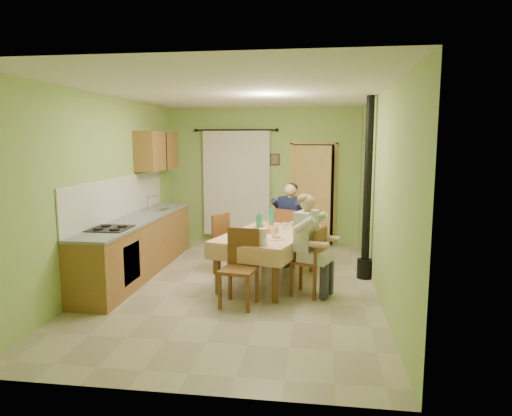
# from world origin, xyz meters

# --- Properties ---
(floor) EXTENTS (4.00, 6.00, 0.01)m
(floor) POSITION_xyz_m (0.00, 0.00, 0.00)
(floor) COLOR tan
(floor) RESTS_ON ground
(room_shell) EXTENTS (4.04, 6.04, 2.82)m
(room_shell) POSITION_xyz_m (0.00, 0.00, 1.82)
(room_shell) COLOR #9DC062
(room_shell) RESTS_ON ground
(kitchen_run) EXTENTS (0.64, 3.64, 1.56)m
(kitchen_run) POSITION_xyz_m (-1.71, 0.40, 0.48)
(kitchen_run) COLOR brown
(kitchen_run) RESTS_ON ground
(upper_cabinets) EXTENTS (0.35, 1.40, 0.70)m
(upper_cabinets) POSITION_xyz_m (-1.82, 1.70, 1.95)
(upper_cabinets) COLOR brown
(upper_cabinets) RESTS_ON room_shell
(curtain) EXTENTS (1.70, 0.07, 2.22)m
(curtain) POSITION_xyz_m (-0.55, 2.90, 1.26)
(curtain) COLOR black
(curtain) RESTS_ON ground
(doorway) EXTENTS (0.96, 0.36, 2.15)m
(doorway) POSITION_xyz_m (1.04, 2.90, 1.05)
(doorway) COLOR black
(doorway) RESTS_ON ground
(dining_table) EXTENTS (1.62, 2.13, 0.76)m
(dining_table) POSITION_xyz_m (0.43, 0.21, 0.38)
(dining_table) COLOR tan
(dining_table) RESTS_ON ground
(tableware) EXTENTS (0.67, 1.65, 0.33)m
(tableware) POSITION_xyz_m (0.41, 0.10, 0.83)
(tableware) COLOR white
(tableware) RESTS_ON dining_table
(chair_far) EXTENTS (0.58, 0.58, 0.99)m
(chair_far) POSITION_xyz_m (0.67, 1.21, 0.29)
(chair_far) COLOR brown
(chair_far) RESTS_ON ground
(chair_near) EXTENTS (0.50, 0.50, 1.00)m
(chair_near) POSITION_xyz_m (0.16, -0.86, 0.29)
(chair_near) COLOR brown
(chair_near) RESTS_ON ground
(chair_right) EXTENTS (0.52, 0.52, 0.96)m
(chair_right) POSITION_xyz_m (1.05, -0.32, 0.29)
(chair_right) COLOR brown
(chair_right) RESTS_ON ground
(chair_left) EXTENTS (0.55, 0.55, 0.96)m
(chair_left) POSITION_xyz_m (-0.26, 0.58, 0.29)
(chair_left) COLOR brown
(chair_left) RESTS_ON ground
(man_far) EXTENTS (0.65, 0.61, 1.39)m
(man_far) POSITION_xyz_m (0.68, 1.23, 0.88)
(man_far) COLOR #141938
(man_far) RESTS_ON chair_far
(man_right) EXTENTS (0.59, 0.65, 1.39)m
(man_right) POSITION_xyz_m (1.03, -0.31, 0.88)
(man_right) COLOR beige
(man_right) RESTS_ON chair_right
(stove_flue) EXTENTS (0.24, 0.24, 2.80)m
(stove_flue) POSITION_xyz_m (1.90, 0.60, 1.02)
(stove_flue) COLOR black
(stove_flue) RESTS_ON ground
(picture_back) EXTENTS (0.19, 0.03, 0.23)m
(picture_back) POSITION_xyz_m (0.25, 2.97, 1.75)
(picture_back) COLOR black
(picture_back) RESTS_ON room_shell
(picture_right) EXTENTS (0.03, 0.31, 0.21)m
(picture_right) POSITION_xyz_m (1.97, 1.20, 1.85)
(picture_right) COLOR brown
(picture_right) RESTS_ON room_shell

